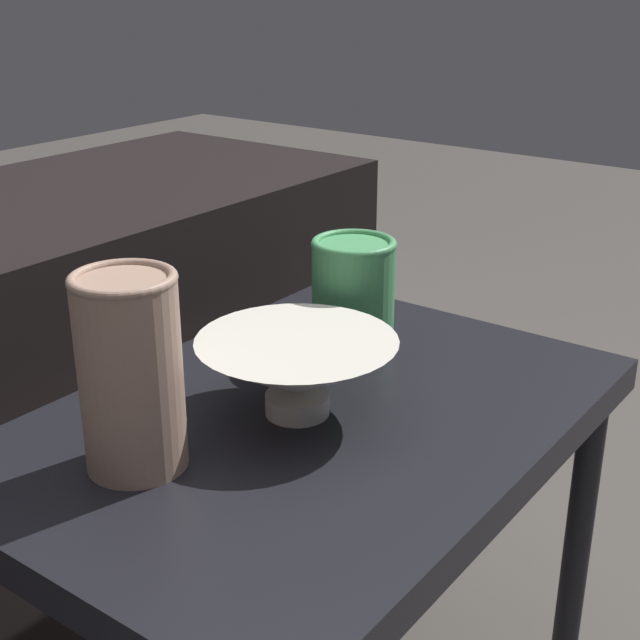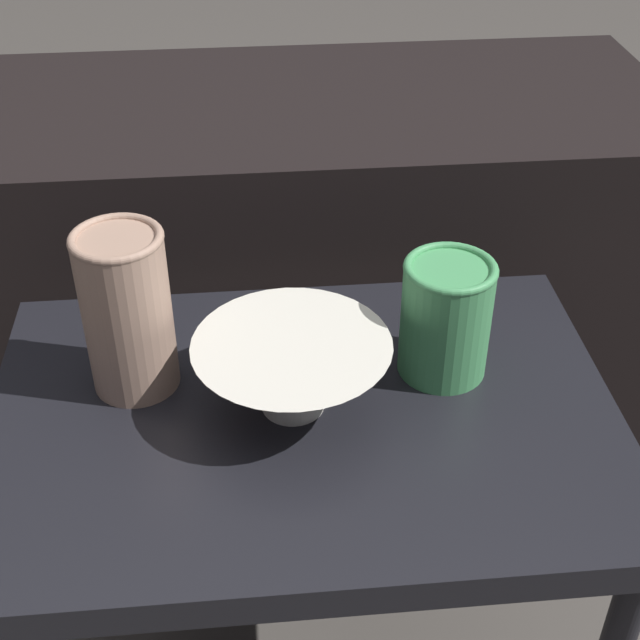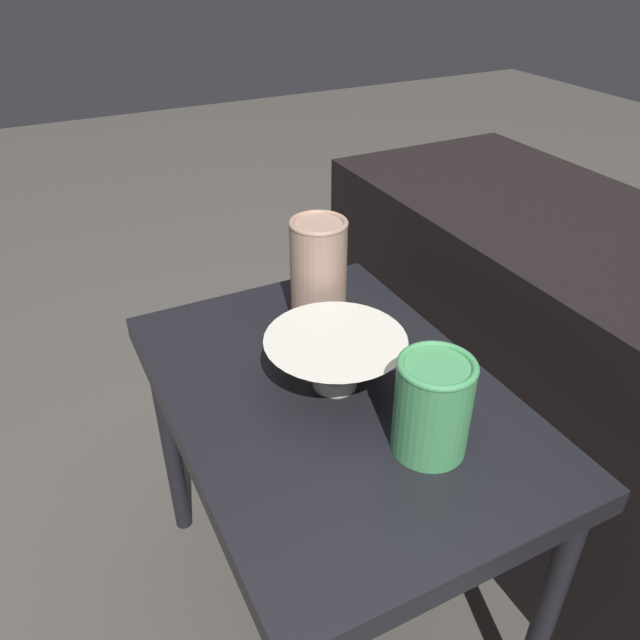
% 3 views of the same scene
% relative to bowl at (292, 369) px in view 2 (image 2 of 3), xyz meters
% --- Properties ---
extents(table, '(0.71, 0.49, 0.55)m').
position_rel_bowl_xyz_m(table, '(0.01, -0.01, -0.12)').
color(table, black).
rests_on(table, ground_plane).
extents(couch_backdrop, '(1.27, 0.50, 0.68)m').
position_rel_bowl_xyz_m(couch_backdrop, '(0.01, 0.57, -0.26)').
color(couch_backdrop, black).
rests_on(couch_backdrop, ground_plane).
extents(bowl, '(0.22, 0.22, 0.09)m').
position_rel_bowl_xyz_m(bowl, '(0.00, 0.00, 0.00)').
color(bowl, silver).
rests_on(bowl, table).
extents(vase_textured_left, '(0.10, 0.10, 0.20)m').
position_rel_bowl_xyz_m(vase_textured_left, '(-0.18, 0.06, 0.05)').
color(vase_textured_left, tan).
rests_on(vase_textured_left, table).
extents(vase_colorful_right, '(0.11, 0.11, 0.15)m').
position_rel_bowl_xyz_m(vase_colorful_right, '(0.18, 0.05, 0.02)').
color(vase_colorful_right, '#47995B').
rests_on(vase_colorful_right, table).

